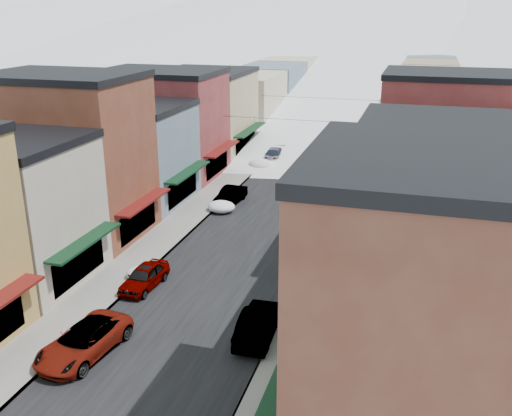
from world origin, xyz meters
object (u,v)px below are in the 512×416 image
Objects in this scene: fire_hydrant at (283,366)px; trash_can at (309,270)px; car_white_suv at (84,341)px; car_dark_hatch at (230,196)px; car_silver_sedan at (144,277)px; car_green_sedan at (259,323)px; streetlamp_near at (313,218)px.

trash_can reaches higher than fire_hydrant.
trash_can is at bearing 58.26° from car_white_suv.
fire_hydrant is 10.58m from trash_can.
car_white_suv is 14.99m from trash_can.
car_dark_hatch is at bearing 126.98° from trash_can.
car_silver_sedan is 9.29m from car_green_sedan.
streetlamp_near is (9.05, 14.74, 2.39)m from car_white_suv.
streetlamp_near reaches higher than car_green_sedan.
trash_can is at bearing -82.73° from streetlamp_near.
car_green_sedan is at bearing -99.82° from trash_can.
car_white_suv is 6.48× the size of fire_hydrant.
car_dark_hatch reaches higher than car_silver_sedan.
car_silver_sedan is (-0.45, 7.67, -0.05)m from car_white_suv.
fire_hydrant is (2.08, -3.07, -0.28)m from car_green_sedan.
trash_can is 0.22× the size of streetlamp_near.
trash_can is at bearing -48.08° from car_dark_hatch.
car_silver_sedan reaches higher than trash_can.
car_white_suv is at bearing -84.02° from car_dark_hatch.
car_dark_hatch is 16.45m from trash_can.
trash_can is (-0.79, 10.55, 0.15)m from fire_hydrant.
car_white_suv is at bearing -121.56° from streetlamp_near.
trash_can is (1.29, 7.48, -0.13)m from car_green_sedan.
trash_can is (9.45, 11.64, -0.09)m from car_white_suv.
car_dark_hatch is 0.91× the size of car_green_sedan.
car_green_sedan is at bearing -94.86° from streetlamp_near.
car_silver_sedan is 12.09m from streetlamp_near.
car_dark_hatch is (-0.45, 24.78, -0.03)m from car_white_suv.
car_green_sedan is 4.70× the size of trash_can.
car_green_sedan is at bearing 124.17° from fire_hydrant.
car_white_suv reaches higher than trash_can.
car_white_suv reaches higher than car_dark_hatch.
fire_hydrant is (10.68, -6.58, -0.19)m from car_silver_sedan.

